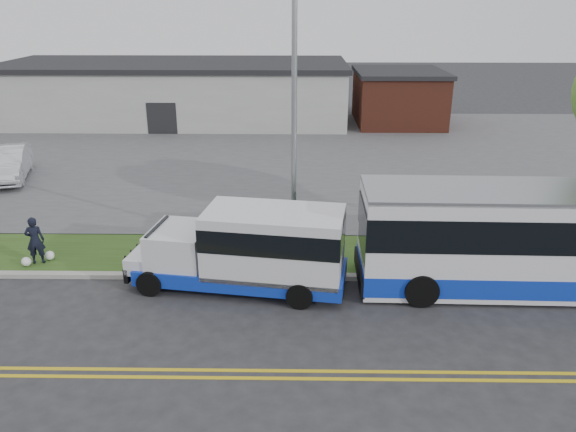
{
  "coord_description": "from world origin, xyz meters",
  "views": [
    {
      "loc": [
        3.08,
        -15.45,
        8.61
      ],
      "look_at": [
        2.8,
        2.7,
        1.6
      ],
      "focal_mm": 35.0,
      "sensor_mm": 36.0,
      "label": 1
    }
  ],
  "objects_px": {
    "transit_bus": "(553,240)",
    "parked_car_a": "(8,163)",
    "shuttle_bus": "(253,247)",
    "streetlight_near": "(294,111)",
    "pedestrian": "(35,240)"
  },
  "relations": [
    {
      "from": "transit_bus",
      "to": "parked_car_a",
      "type": "xyz_separation_m",
      "value": [
        -22.5,
        11.02,
        -0.75
      ]
    },
    {
      "from": "shuttle_bus",
      "to": "streetlight_near",
      "type": "bearing_deg",
      "value": 69.22
    },
    {
      "from": "shuttle_bus",
      "to": "pedestrian",
      "type": "bearing_deg",
      "value": 177.79
    },
    {
      "from": "pedestrian",
      "to": "streetlight_near",
      "type": "bearing_deg",
      "value": 172.38
    },
    {
      "from": "streetlight_near",
      "to": "pedestrian",
      "type": "xyz_separation_m",
      "value": [
        -8.83,
        -0.77,
        -4.29
      ]
    },
    {
      "from": "shuttle_bus",
      "to": "pedestrian",
      "type": "xyz_separation_m",
      "value": [
        -7.57,
        1.46,
        -0.47
      ]
    },
    {
      "from": "transit_bus",
      "to": "shuttle_bus",
      "type": "bearing_deg",
      "value": -178.13
    },
    {
      "from": "pedestrian",
      "to": "parked_car_a",
      "type": "xyz_separation_m",
      "value": [
        -5.63,
        9.66,
        -0.03
      ]
    },
    {
      "from": "streetlight_near",
      "to": "transit_bus",
      "type": "distance_m",
      "value": 9.05
    },
    {
      "from": "pedestrian",
      "to": "shuttle_bus",
      "type": "bearing_deg",
      "value": 156.49
    },
    {
      "from": "transit_bus",
      "to": "streetlight_near",
      "type": "bearing_deg",
      "value": 166.43
    },
    {
      "from": "shuttle_bus",
      "to": "pedestrian",
      "type": "distance_m",
      "value": 7.72
    },
    {
      "from": "shuttle_bus",
      "to": "pedestrian",
      "type": "height_order",
      "value": "shuttle_bus"
    },
    {
      "from": "pedestrian",
      "to": "parked_car_a",
      "type": "relative_size",
      "value": 0.34
    },
    {
      "from": "shuttle_bus",
      "to": "parked_car_a",
      "type": "xyz_separation_m",
      "value": [
        -13.2,
        11.12,
        -0.49
      ]
    }
  ]
}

